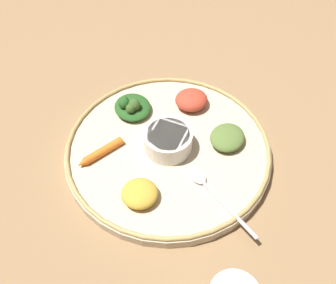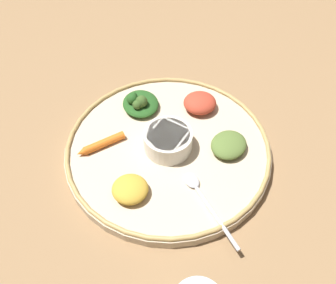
{
  "view_description": "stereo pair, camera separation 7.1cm",
  "coord_description": "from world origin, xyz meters",
  "px_view_note": "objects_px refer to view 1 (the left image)",
  "views": [
    {
      "loc": [
        -0.33,
        0.32,
        0.58
      ],
      "look_at": [
        0.0,
        0.0,
        0.03
      ],
      "focal_mm": 41.26,
      "sensor_mm": 36.0,
      "label": 1
    },
    {
      "loc": [
        -0.37,
        0.26,
        0.58
      ],
      "look_at": [
        0.0,
        0.0,
        0.03
      ],
      "focal_mm": 41.26,
      "sensor_mm": 36.0,
      "label": 2
    }
  ],
  "objects_px": {
    "spoon": "(212,191)",
    "carrot_near_spoon": "(101,152)",
    "center_bowl": "(168,140)",
    "greens_pile": "(132,106)"
  },
  "relations": [
    {
      "from": "center_bowl",
      "to": "greens_pile",
      "type": "xyz_separation_m",
      "value": [
        0.12,
        -0.01,
        -0.01
      ]
    },
    {
      "from": "spoon",
      "to": "greens_pile",
      "type": "height_order",
      "value": "greens_pile"
    },
    {
      "from": "center_bowl",
      "to": "spoon",
      "type": "height_order",
      "value": "center_bowl"
    },
    {
      "from": "center_bowl",
      "to": "spoon",
      "type": "distance_m",
      "value": 0.13
    },
    {
      "from": "center_bowl",
      "to": "spoon",
      "type": "bearing_deg",
      "value": 172.7
    },
    {
      "from": "spoon",
      "to": "carrot_near_spoon",
      "type": "distance_m",
      "value": 0.21
    },
    {
      "from": "center_bowl",
      "to": "greens_pile",
      "type": "height_order",
      "value": "same"
    },
    {
      "from": "spoon",
      "to": "carrot_near_spoon",
      "type": "height_order",
      "value": "carrot_near_spoon"
    },
    {
      "from": "spoon",
      "to": "carrot_near_spoon",
      "type": "relative_size",
      "value": 1.7
    },
    {
      "from": "spoon",
      "to": "greens_pile",
      "type": "bearing_deg",
      "value": -6.82
    }
  ]
}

